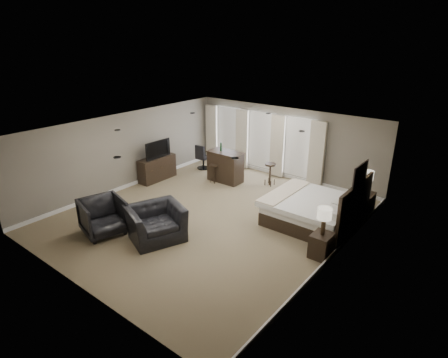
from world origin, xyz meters
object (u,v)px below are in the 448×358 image
Objects in this scene: nightstand_far at (363,204)px; lamp_near at (324,221)px; bar_stool_right at (270,174)px; bed at (315,199)px; tv at (156,155)px; bar_counter at (225,166)px; armchair_far at (103,215)px; dresser at (157,168)px; lamp_far at (367,182)px; armchair_near at (155,218)px; bar_stool_left at (214,173)px; nightstand_near at (321,245)px; desk_chair at (203,157)px.

lamp_near is at bearing -90.00° from nightstand_far.
bar_stool_right is (-3.39, 3.15, -0.54)m from lamp_near.
tv is (-6.03, -0.40, 0.18)m from bed.
tv is at bearing -145.15° from bar_counter.
armchair_far is (-5.05, -5.46, 0.21)m from nightstand_far.
dresser reaches higher than nightstand_far.
tv is (0.00, 0.00, 0.50)m from dresser.
dresser is at bearing -165.06° from lamp_far.
bar_counter is at bearing -155.54° from bar_stool_right.
armchair_near is 2.01× the size of bar_stool_left.
bar_stool_left is (-5.10, -0.78, -0.68)m from lamp_far.
armchair_far is 5.95m from bar_stool_right.
lamp_near is 0.85× the size of bar_stool_right.
bar_stool_left is at bearing -123.46° from bar_counter.
bar_stool_left is at bearing 40.78° from armchair_near.
dresser is at bearing 0.00° from tv.
nightstand_near is at bearing -42.92° from bar_stool_right.
nightstand_near is at bearing -90.00° from lamp_far.
bed is 1.71× the size of armchair_near.
nightstand_near is 4.20m from armchair_near.
lamp_near is 5.56m from bar_stool_left.
tv is (-6.92, -1.85, -0.09)m from lamp_far.
dresser is 4.11m from bar_stool_right.
armchair_near reaches higher than nightstand_far.
nightstand_near is 0.86× the size of lamp_far.
nightstand_near is at bearing -27.02° from bar_counter.
bar_counter is (-1.12, 4.35, -0.04)m from armchair_near.
tv is (-6.92, 1.05, -0.01)m from lamp_near.
armchair_far reaches higher than tv.
dresser reaches higher than nightstand_near.
lamp_far is (0.00, 0.00, 0.68)m from nightstand_far.
armchair_far reaches higher than bar_stool_left.
bed reaches higher than desk_chair.
dresser is 2.50m from bar_counter.
bed reaches higher than nightstand_far.
nightstand_far is 0.96× the size of lamp_far.
desk_chair is (-2.99, -0.15, 0.10)m from bar_stool_right.
bar_stool_left is 2.00m from bar_stool_right.
tv is at bearing 42.87° from armchair_far.
armchair_near is at bearing -132.66° from tv.
armchair_near reaches higher than bar_stool_left.
nightstand_far is (0.89, 1.45, -0.41)m from bed.
nightstand_near is 2.90m from nightstand_far.
armchair_far reaches higher than dresser.
armchair_near is (-3.75, -1.87, -0.34)m from lamp_near.
bar_stool_left is (-0.24, -0.36, -0.22)m from bar_counter.
dresser reaches higher than bar_stool_left.
bed is 1.75m from nightstand_far.
bed is at bearing -18.71° from armchair_near.
nightstand_near is 0.88× the size of bar_stool_left.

